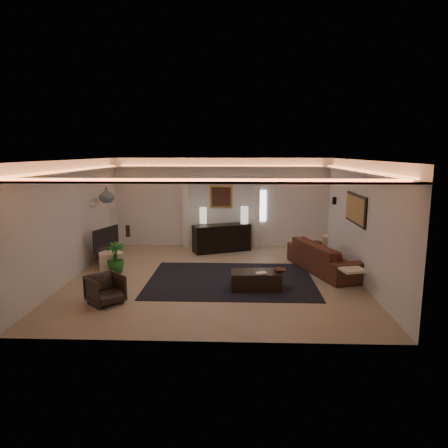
{
  "coord_description": "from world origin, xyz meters",
  "views": [
    {
      "loc": [
        0.58,
        -9.76,
        3.09
      ],
      "look_at": [
        0.2,
        0.6,
        1.25
      ],
      "focal_mm": 32.67,
      "sensor_mm": 36.0,
      "label": 1
    }
  ],
  "objects_px": {
    "console": "(222,239)",
    "armchair": "(105,289)",
    "sofa": "(326,257)",
    "coffee_table": "(256,280)"
  },
  "relations": [
    {
      "from": "console",
      "to": "armchair",
      "type": "xyz_separation_m",
      "value": [
        -2.2,
        -4.6,
        -0.1
      ]
    },
    {
      "from": "console",
      "to": "coffee_table",
      "type": "relative_size",
      "value": 1.6
    },
    {
      "from": "sofa",
      "to": "console",
      "type": "bearing_deg",
      "value": 35.07
    },
    {
      "from": "console",
      "to": "sofa",
      "type": "xyz_separation_m",
      "value": [
        2.84,
        -2.09,
        -0.02
      ]
    },
    {
      "from": "sofa",
      "to": "coffee_table",
      "type": "distance_m",
      "value": 2.43
    },
    {
      "from": "coffee_table",
      "to": "armchair",
      "type": "bearing_deg",
      "value": -164.56
    },
    {
      "from": "console",
      "to": "armchair",
      "type": "distance_m",
      "value": 5.1
    },
    {
      "from": "console",
      "to": "sofa",
      "type": "relative_size",
      "value": 0.68
    },
    {
      "from": "console",
      "to": "coffee_table",
      "type": "bearing_deg",
      "value": -98.47
    },
    {
      "from": "sofa",
      "to": "armchair",
      "type": "height_order",
      "value": "sofa"
    }
  ]
}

